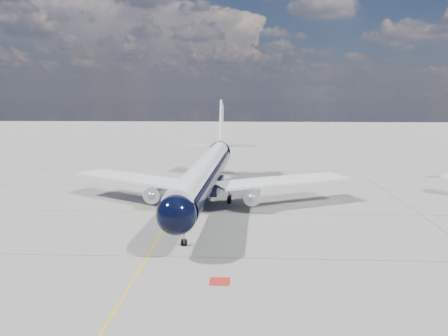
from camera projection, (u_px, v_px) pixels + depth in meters
The scene contains 4 objects.
ground at pixel (193, 181), 73.64m from camera, with size 320.00×320.00×0.00m, color gray.
taxiway_centerline at pixel (189, 187), 68.71m from camera, with size 0.16×160.00×0.01m, color #E9B30C.
red_marking at pixel (220, 281), 33.92m from camera, with size 1.60×1.60×0.01m, color maroon.
main_airliner at pixel (207, 172), 57.99m from camera, with size 38.27×46.59×13.46m.
Camera 1 is at (8.63, -41.92, 14.38)m, focal length 35.00 mm.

